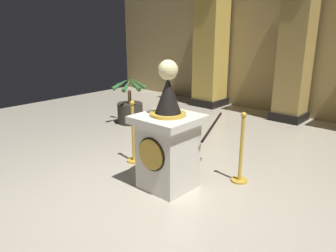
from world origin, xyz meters
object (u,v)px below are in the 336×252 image
Objects in this scene: pedestal_clock at (168,142)px; stanchion_near at (241,158)px; potted_palm_left at (130,109)px; stanchion_far at (133,141)px.

pedestal_clock is 1.11m from stanchion_near.
potted_palm_left is (-3.49, 1.00, -0.04)m from stanchion_near.
stanchion_far is (-1.71, -0.53, -0.00)m from stanchion_near.
pedestal_clock is at bearing -32.96° from potted_palm_left.
stanchion_far is at bearing -40.63° from potted_palm_left.
stanchion_near is at bearing 17.15° from stanchion_far.
stanchion_near is 3.63m from potted_palm_left.
stanchion_near is at bearing 50.67° from pedestal_clock.
stanchion_far is at bearing -162.85° from stanchion_near.
pedestal_clock is at bearing -16.10° from stanchion_far.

